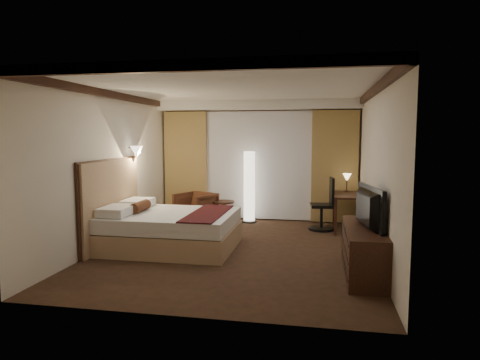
% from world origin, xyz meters
% --- Properties ---
extents(floor, '(4.50, 5.50, 0.01)m').
position_xyz_m(floor, '(0.00, 0.00, 0.00)').
color(floor, '#301F12').
rests_on(floor, ground).
extents(ceiling, '(4.50, 5.50, 0.01)m').
position_xyz_m(ceiling, '(0.00, 0.00, 2.70)').
color(ceiling, white).
rests_on(ceiling, back_wall).
extents(back_wall, '(4.50, 0.02, 2.70)m').
position_xyz_m(back_wall, '(0.00, 2.75, 1.35)').
color(back_wall, white).
rests_on(back_wall, floor).
extents(left_wall, '(0.02, 5.50, 2.70)m').
position_xyz_m(left_wall, '(-2.25, 0.00, 1.35)').
color(left_wall, white).
rests_on(left_wall, floor).
extents(right_wall, '(0.02, 5.50, 2.70)m').
position_xyz_m(right_wall, '(2.25, 0.00, 1.35)').
color(right_wall, white).
rests_on(right_wall, floor).
extents(crown_molding, '(4.50, 5.50, 0.12)m').
position_xyz_m(crown_molding, '(0.00, 0.00, 2.64)').
color(crown_molding, black).
rests_on(crown_molding, ceiling).
extents(soffit, '(4.50, 0.50, 0.20)m').
position_xyz_m(soffit, '(0.00, 2.50, 2.60)').
color(soffit, white).
rests_on(soffit, ceiling).
extents(curtain_sheer, '(2.48, 0.04, 2.45)m').
position_xyz_m(curtain_sheer, '(0.00, 2.67, 1.25)').
color(curtain_sheer, silver).
rests_on(curtain_sheer, back_wall).
extents(curtain_left_drape, '(1.00, 0.14, 2.45)m').
position_xyz_m(curtain_left_drape, '(-1.70, 2.61, 1.25)').
color(curtain_left_drape, '#A08D49').
rests_on(curtain_left_drape, back_wall).
extents(curtain_right_drape, '(1.00, 0.14, 2.45)m').
position_xyz_m(curtain_right_drape, '(1.70, 2.61, 1.25)').
color(curtain_right_drape, '#A08D49').
rests_on(curtain_right_drape, back_wall).
extents(wall_sconce, '(0.24, 0.24, 0.24)m').
position_xyz_m(wall_sconce, '(-2.09, 0.75, 1.62)').
color(wall_sconce, white).
rests_on(wall_sconce, left_wall).
extents(bed, '(2.16, 1.69, 0.63)m').
position_xyz_m(bed, '(-1.11, -0.09, 0.32)').
color(bed, white).
rests_on(bed, floor).
extents(headboard, '(0.12, 1.99, 1.50)m').
position_xyz_m(headboard, '(-2.20, -0.09, 0.75)').
color(headboard, tan).
rests_on(headboard, floor).
extents(armchair, '(0.96, 0.94, 0.75)m').
position_xyz_m(armchair, '(-1.28, 1.95, 0.38)').
color(armchair, '#442014').
rests_on(armchair, floor).
extents(side_table, '(0.46, 0.46, 0.51)m').
position_xyz_m(side_table, '(-0.67, 2.04, 0.25)').
color(side_table, black).
rests_on(side_table, floor).
extents(floor_lamp, '(0.34, 0.34, 1.59)m').
position_xyz_m(floor_lamp, '(-0.15, 2.34, 0.80)').
color(floor_lamp, white).
rests_on(floor_lamp, floor).
extents(desk, '(0.55, 1.10, 0.75)m').
position_xyz_m(desk, '(1.95, 1.87, 0.38)').
color(desk, black).
rests_on(desk, floor).
extents(desk_lamp, '(0.18, 0.18, 0.34)m').
position_xyz_m(desk_lamp, '(1.95, 2.27, 0.92)').
color(desk_lamp, '#FFD899').
rests_on(desk_lamp, desk).
extents(office_chair, '(0.58, 0.58, 1.09)m').
position_xyz_m(office_chair, '(1.43, 1.82, 0.54)').
color(office_chair, black).
rests_on(office_chair, floor).
extents(dresser, '(0.50, 1.72, 0.67)m').
position_xyz_m(dresser, '(2.00, -0.92, 0.33)').
color(dresser, black).
rests_on(dresser, floor).
extents(television, '(0.83, 1.21, 0.15)m').
position_xyz_m(television, '(1.97, -0.92, 0.99)').
color(television, black).
rests_on(television, dresser).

